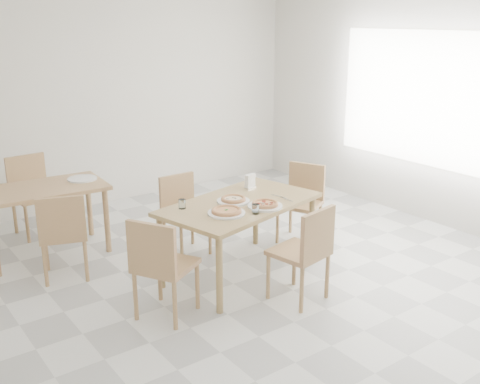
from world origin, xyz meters
TOP-DOWN VIEW (x-y plane):
  - room at (2.98, 0.30)m, footprint 7.28×7.00m
  - main_table at (0.19, 0.59)m, footprint 1.71×1.21m
  - chair_south at (0.32, -0.21)m, footprint 0.51×0.51m
  - chair_north at (0.03, 1.42)m, footprint 0.42×0.42m
  - chair_west at (-0.86, 0.27)m, footprint 0.61×0.61m
  - chair_east at (1.31, 0.93)m, footprint 0.57×0.57m
  - plate_margherita at (-0.11, 0.39)m, footprint 0.34×0.34m
  - plate_mushroom at (0.14, 0.63)m, footprint 0.32×0.32m
  - plate_pepperoni at (0.29, 0.33)m, footprint 0.33×0.33m
  - pizza_margherita at (-0.11, 0.39)m, footprint 0.31×0.31m
  - pizza_mushroom at (0.14, 0.63)m, footprint 0.28×0.28m
  - pizza_pepperoni at (0.29, 0.33)m, footprint 0.32×0.32m
  - tumbler_a at (0.11, 0.24)m, footprint 0.07×0.07m
  - tumbler_b at (-0.36, 0.75)m, footprint 0.07×0.07m
  - napkin_holder at (0.54, 0.90)m, footprint 0.14×0.10m
  - fork_a at (0.60, 0.38)m, footprint 0.02×0.19m
  - fork_b at (0.60, 0.49)m, footprint 0.05×0.19m
  - second_table at (-1.19, 2.20)m, footprint 1.31×0.81m
  - chair_back_s at (-1.25, 1.48)m, footprint 0.55×0.55m
  - chair_back_n at (-1.10, 2.94)m, footprint 0.48×0.48m
  - plate_empty at (-0.74, 2.23)m, footprint 0.31×0.31m

SIDE VIEW (x-z plane):
  - chair_north at x=0.03m, z-range 0.07..0.90m
  - chair_east at x=1.31m, z-range 0.07..0.93m
  - chair_back_s at x=-1.25m, z-range 0.07..0.95m
  - chair_south at x=0.32m, z-range 0.07..0.96m
  - chair_west at x=-0.86m, z-range 0.07..0.97m
  - chair_back_n at x=-1.10m, z-range 0.07..0.99m
  - second_table at x=-1.19m, z-range 0.27..1.02m
  - main_table at x=0.19m, z-range 0.30..1.05m
  - fork_a at x=0.60m, z-range 0.75..0.76m
  - fork_b at x=0.60m, z-range 0.75..0.76m
  - plate_margherita at x=-0.11m, z-range 0.75..0.77m
  - plate_mushroom at x=0.14m, z-range 0.75..0.77m
  - plate_pepperoni at x=0.29m, z-range 0.75..0.77m
  - plate_empty at x=-0.74m, z-range 0.75..0.77m
  - pizza_margherita at x=-0.11m, z-range 0.76..0.80m
  - pizza_mushroom at x=0.14m, z-range 0.76..0.80m
  - pizza_pepperoni at x=0.29m, z-range 0.77..0.80m
  - tumbler_b at x=-0.36m, z-range 0.75..0.84m
  - tumbler_a at x=0.11m, z-range 0.75..0.84m
  - napkin_holder at x=0.54m, z-range 0.75..0.89m
  - room at x=2.98m, z-range -2.00..5.00m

